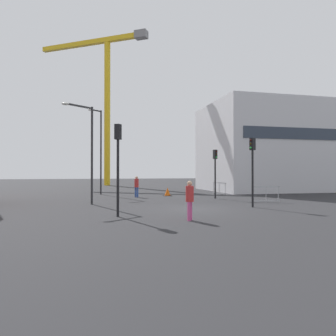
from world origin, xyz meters
name	(u,v)px	position (x,y,z in m)	size (l,w,h in m)	color
ground	(195,209)	(0.00, 0.00, 0.00)	(160.00, 160.00, 0.00)	#28282B
office_block	(262,148)	(12.94, 15.36, 4.70)	(11.94, 10.93, 9.40)	silver
construction_crane	(105,86)	(-3.50, 32.90, 15.15)	(15.87, 10.88, 22.61)	gold
streetlamp_tall	(100,146)	(-4.79, 12.84, 4.42)	(1.23, 0.93, 7.64)	#232326
streetlamp_short	(88,144)	(-5.78, 3.69, 3.76)	(1.81, 1.38, 6.15)	#2D2D30
traffic_light_corner	(215,166)	(3.69, 6.18, 2.53)	(0.28, 0.39, 3.74)	black
traffic_light_crosswalk	(118,155)	(-4.39, -2.13, 2.83)	(0.35, 0.39, 4.23)	black
traffic_light_far	(252,161)	(3.53, 0.04, 2.69)	(0.39, 0.34, 4.01)	black
pedestrian_walking	(190,198)	(-1.54, -4.01, 0.97)	(0.34, 0.34, 1.67)	#D14C8C
pedestrian_waiting	(137,185)	(-1.98, 8.94, 0.98)	(0.34, 0.34, 1.69)	#33519E
safety_barrier_front	(219,188)	(5.75, 10.38, 0.56)	(0.36, 2.31, 1.08)	#9EA0A5
safety_barrier_left_run	(266,194)	(5.84, 2.52, 0.56)	(1.97, 0.22, 1.08)	#9EA0A5
traffic_cone_orange	(167,192)	(0.81, 9.88, 0.33)	(0.69, 0.69, 0.70)	black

